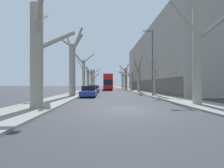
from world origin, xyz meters
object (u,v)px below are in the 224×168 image
street_tree_right_2 (138,76)px  lamp_post (152,60)px  street_tree_left_4 (92,79)px  street_tree_left_2 (84,74)px  street_tree_left_0 (38,48)px  parked_car_0 (89,91)px  street_tree_right_1 (154,75)px  parked_car_2 (95,89)px  parked_car_1 (93,90)px  street_tree_left_3 (88,79)px  street_tree_right_5 (123,80)px  street_tree_left_1 (72,65)px  street_tree_right_4 (126,78)px  double_decker_bus (108,81)px  street_tree_right_3 (131,79)px  street_tree_right_0 (198,53)px  street_tree_left_5 (94,78)px

street_tree_right_2 → lamp_post: size_ratio=0.80×
street_tree_left_4 → street_tree_left_2: bearing=-90.0°
street_tree_left_0 → parked_car_0: size_ratio=2.08×
street_tree_left_4 → street_tree_right_1: street_tree_left_4 is taller
street_tree_left_0 → parked_car_2: size_ratio=2.16×
street_tree_left_0 → parked_car_1: (2.20, 16.36, -3.23)m
street_tree_left_3 → street_tree_right_5: (11.15, 16.37, 0.13)m
street_tree_left_1 → street_tree_left_4: bearing=90.0°
street_tree_right_4 → lamp_post: bearing=-91.2°
street_tree_left_3 → double_decker_bus: 7.56m
street_tree_right_3 → lamp_post: (-0.86, -19.48, 1.94)m
street_tree_left_1 → street_tree_left_2: size_ratio=1.10×
street_tree_left_1 → street_tree_right_5: size_ratio=1.13×
double_decker_bus → parked_car_0: double_decker_bus is taller
street_tree_right_1 → street_tree_left_1: bearing=-174.7°
parked_car_2 → street_tree_left_1: bearing=-100.1°
street_tree_left_3 → parked_car_2: street_tree_left_3 is taller
street_tree_right_0 → street_tree_right_4: bearing=90.4°
street_tree_left_5 → street_tree_right_3: 22.84m
street_tree_right_0 → parked_car_1: 17.99m
street_tree_left_2 → lamp_post: (10.26, -10.63, 1.10)m
street_tree_left_4 → street_tree_left_5: street_tree_left_5 is taller
street_tree_left_0 → street_tree_right_2: (10.85, 19.50, -0.60)m
street_tree_right_2 → lamp_post: (-0.52, -10.18, 1.47)m
street_tree_left_0 → street_tree_left_5: (0.20, 48.80, 0.02)m
street_tree_right_0 → street_tree_right_2: street_tree_right_0 is taller
street_tree_left_2 → street_tree_right_1: (11.00, -9.18, -0.77)m
street_tree_left_1 → lamp_post: 10.31m
double_decker_bus → street_tree_left_0: bearing=-98.4°
street_tree_left_1 → street_tree_left_2: (0.01, 10.19, -0.35)m
street_tree_right_5 → parked_car_0: size_ratio=1.71×
street_tree_left_3 → street_tree_left_1: bearing=-89.4°
street_tree_right_3 → parked_car_1: street_tree_right_3 is taller
street_tree_left_5 → lamp_post: lamp_post is taller
street_tree_right_5 → parked_car_2: 25.95m
street_tree_right_3 → street_tree_right_5: size_ratio=0.94×
street_tree_left_3 → street_tree_right_3: bearing=-4.1°
street_tree_right_2 → parked_car_1: size_ratio=1.68×
street_tree_right_0 → parked_car_1: (-8.99, 15.23, -3.29)m
parked_car_2 → street_tree_right_4: bearing=61.3°
street_tree_right_2 → lamp_post: lamp_post is taller
street_tree_right_1 → parked_car_2: (-8.87, 10.93, -2.28)m
parked_car_1 → lamp_post: (8.13, -7.04, 4.09)m
street_tree_left_2 → street_tree_left_3: street_tree_left_2 is taller
street_tree_right_0 → street_tree_right_3: bearing=90.0°
street_tree_left_1 → street_tree_right_0: size_ratio=1.04×
street_tree_right_4 → parked_car_2: (-8.71, -15.92, -3.10)m
lamp_post → street_tree_right_3: bearing=87.5°
street_tree_right_5 → street_tree_right_0: bearing=-89.7°
street_tree_left_2 → double_decker_bus: 15.92m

